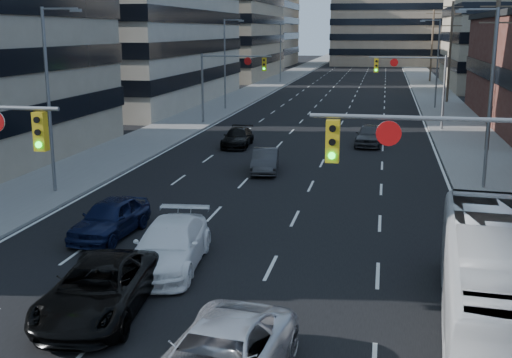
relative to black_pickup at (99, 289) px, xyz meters
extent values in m
cube|color=black|center=(2.36, 122.53, -0.75)|extent=(18.00, 300.00, 0.02)
cube|color=slate|center=(-9.14, 122.53, -0.69)|extent=(5.00, 300.00, 0.15)
cube|color=slate|center=(13.86, 122.53, -0.69)|extent=(5.00, 300.00, 0.15)
cube|color=gray|center=(-21.64, 92.53, 7.24)|extent=(20.00, 30.00, 16.00)
cube|color=#ADA089|center=(-25.64, 132.53, 9.24)|extent=(24.00, 24.00, 20.00)
cube|color=gold|center=(-1.74, 0.53, 4.39)|extent=(0.35, 0.28, 1.10)
cylinder|color=black|center=(-1.74, 0.37, 4.74)|extent=(0.18, 0.06, 0.18)
cylinder|color=black|center=(-1.74, 0.37, 4.39)|extent=(0.18, 0.06, 0.18)
cylinder|color=#0CE526|center=(-1.74, 0.37, 4.04)|extent=(0.18, 0.06, 0.18)
cylinder|color=slate|center=(9.11, 0.53, 5.04)|extent=(6.50, 0.12, 0.12)
cube|color=gold|center=(6.46, 0.53, 4.39)|extent=(0.35, 0.28, 1.10)
cylinder|color=black|center=(6.46, 0.37, 4.74)|extent=(0.18, 0.06, 0.18)
cylinder|color=black|center=(6.46, 0.37, 4.39)|extent=(0.18, 0.06, 0.18)
cylinder|color=#0CE526|center=(6.46, 0.37, 4.04)|extent=(0.18, 0.06, 0.18)
cylinder|color=white|center=(7.86, 0.50, 4.64)|extent=(0.64, 0.06, 0.64)
cylinder|color=slate|center=(-7.64, 37.53, 2.24)|extent=(0.18, 0.18, 6.00)
cylinder|color=slate|center=(-4.64, 37.53, 5.04)|extent=(6.00, 0.12, 0.12)
cube|color=gold|center=(-2.24, 37.53, 4.39)|extent=(0.35, 0.28, 1.10)
cylinder|color=black|center=(-2.24, 37.37, 4.74)|extent=(0.18, 0.06, 0.18)
cylinder|color=black|center=(-2.24, 37.37, 4.39)|extent=(0.18, 0.06, 0.18)
cylinder|color=#0CE526|center=(-2.24, 37.37, 4.04)|extent=(0.18, 0.06, 0.18)
cylinder|color=white|center=(-3.64, 37.50, 4.64)|extent=(0.64, 0.06, 0.64)
cylinder|color=slate|center=(12.36, 37.53, 2.24)|extent=(0.18, 0.18, 6.00)
cylinder|color=slate|center=(9.36, 37.53, 5.04)|extent=(6.00, 0.12, 0.12)
cube|color=gold|center=(6.96, 37.53, 4.39)|extent=(0.35, 0.28, 1.10)
cylinder|color=black|center=(6.96, 37.37, 4.74)|extent=(0.18, 0.06, 0.18)
cylinder|color=black|center=(6.96, 37.37, 4.39)|extent=(0.18, 0.06, 0.18)
cylinder|color=#0CE526|center=(6.96, 37.37, 4.04)|extent=(0.18, 0.06, 0.18)
cylinder|color=white|center=(8.36, 37.50, 4.64)|extent=(0.64, 0.06, 0.64)
cylinder|color=#4C3D2D|center=(14.56, 28.53, 4.74)|extent=(0.28, 0.28, 11.00)
cube|color=#4C3D2D|center=(14.56, 28.53, 8.64)|extent=(2.20, 0.10, 0.10)
cube|color=#4C3D2D|center=(14.56, 28.53, 7.64)|extent=(2.20, 0.10, 0.10)
cylinder|color=#4C3D2D|center=(14.56, 58.53, 4.74)|extent=(0.28, 0.28, 11.00)
cube|color=#4C3D2D|center=(14.56, 58.53, 9.64)|extent=(2.20, 0.10, 0.10)
cube|color=#4C3D2D|center=(14.56, 58.53, 8.64)|extent=(2.20, 0.10, 0.10)
cube|color=#4C3D2D|center=(14.56, 58.53, 7.64)|extent=(2.20, 0.10, 0.10)
cylinder|color=#4C3D2D|center=(14.56, 88.53, 4.74)|extent=(0.28, 0.28, 11.00)
cube|color=#4C3D2D|center=(14.56, 88.53, 9.64)|extent=(2.20, 0.10, 0.10)
cube|color=#4C3D2D|center=(14.56, 88.53, 8.64)|extent=(2.20, 0.10, 0.10)
cube|color=#4C3D2D|center=(14.56, 88.53, 7.64)|extent=(2.20, 0.10, 0.10)
cylinder|color=slate|center=(-8.14, 12.53, 3.74)|extent=(0.16, 0.16, 9.00)
cylinder|color=slate|center=(-7.24, 12.53, 8.14)|extent=(1.80, 0.10, 0.10)
cube|color=slate|center=(-6.44, 12.53, 8.06)|extent=(0.50, 0.22, 0.14)
cylinder|color=slate|center=(-8.14, 47.53, 3.74)|extent=(0.16, 0.16, 9.00)
cylinder|color=slate|center=(-7.24, 47.53, 8.14)|extent=(1.80, 0.10, 0.10)
cube|color=slate|center=(-6.44, 47.53, 8.06)|extent=(0.50, 0.22, 0.14)
cylinder|color=slate|center=(-8.14, 82.53, 3.74)|extent=(0.16, 0.16, 9.00)
cylinder|color=slate|center=(-7.24, 82.53, 8.14)|extent=(1.80, 0.10, 0.10)
cube|color=slate|center=(-6.44, 82.53, 8.06)|extent=(0.50, 0.22, 0.14)
cylinder|color=slate|center=(12.86, 17.53, 3.74)|extent=(0.16, 0.16, 9.00)
cylinder|color=slate|center=(11.96, 17.53, 8.14)|extent=(1.80, 0.10, 0.10)
cube|color=slate|center=(11.16, 17.53, 8.06)|extent=(0.50, 0.22, 0.14)
cylinder|color=slate|center=(12.86, 52.53, 3.74)|extent=(0.16, 0.16, 9.00)
cylinder|color=slate|center=(11.96, 52.53, 8.14)|extent=(1.80, 0.10, 0.10)
cube|color=slate|center=(11.16, 52.53, 8.06)|extent=(0.50, 0.22, 0.14)
imported|color=black|center=(0.00, 0.00, 0.00)|extent=(3.08, 5.73, 1.53)
imported|color=white|center=(0.76, 3.96, 0.02)|extent=(2.67, 5.57, 1.56)
imported|color=silver|center=(10.76, 0.76, 0.73)|extent=(3.26, 10.85, 2.98)
imported|color=black|center=(-2.62, 6.73, -0.01)|extent=(2.10, 4.55, 1.51)
imported|color=#2E2E30|center=(1.21, 19.42, -0.10)|extent=(1.89, 4.20, 1.34)
imported|color=black|center=(-2.18, 27.16, -0.12)|extent=(2.01, 4.52, 1.29)
imported|color=#38383A|center=(6.83, 29.38, 0.00)|extent=(2.14, 4.59, 1.52)
camera|label=1|loc=(7.72, -15.80, 7.17)|focal=45.00mm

